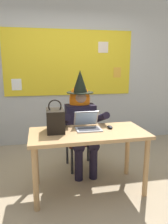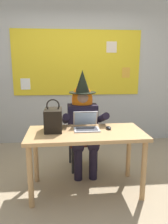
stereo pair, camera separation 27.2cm
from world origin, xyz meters
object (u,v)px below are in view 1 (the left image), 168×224
person_costumed (81,117)px  handbag (55,120)px  laptop (88,125)px  computer_mouse (110,127)px  desk_main (88,140)px  chair_at_desk (79,134)px

person_costumed → handbag: (-0.39, -0.48, 0.10)m
laptop → handbag: 0.40m
person_costumed → computer_mouse: 0.56m
person_costumed → laptop: size_ratio=4.66×
person_costumed → computer_mouse: bearing=27.5°
desk_main → handbag: size_ratio=3.63×
person_costumed → desk_main: bearing=-3.1°
chair_at_desk → computer_mouse: chair_at_desk is taller
person_costumed → laptop: (0.00, -0.45, 0.01)m
laptop → desk_main: bearing=-98.5°
laptop → handbag: bearing=-175.7°
chair_at_desk → person_costumed: size_ratio=0.61×
chair_at_desk → person_costumed: person_costumed is taller
desk_main → handbag: (-0.37, 0.09, 0.24)m
desk_main → computer_mouse: computer_mouse is taller
chair_at_desk → laptop: (0.01, -0.57, 0.30)m
handbag → person_costumed: bearing=50.8°
desk_main → chair_at_desk: 0.70m
handbag → chair_at_desk: bearing=57.6°
computer_mouse → person_costumed: bearing=115.2°
desk_main → computer_mouse: (0.29, 0.08, 0.12)m
desk_main → person_costumed: size_ratio=0.95×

